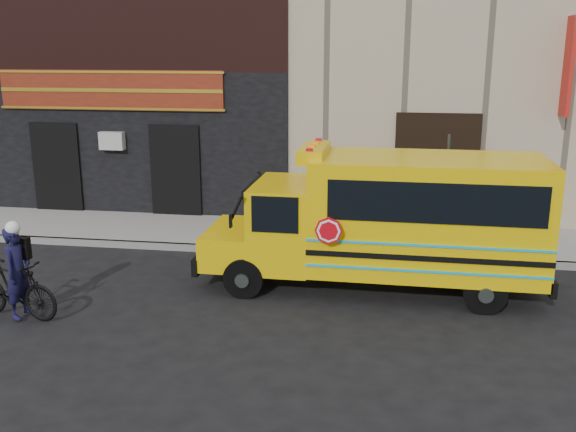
# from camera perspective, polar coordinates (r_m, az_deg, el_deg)

# --- Properties ---
(ground) EXTENTS (120.00, 120.00, 0.00)m
(ground) POSITION_cam_1_polar(r_m,az_deg,el_deg) (13.02, -3.78, -6.95)
(ground) COLOR black
(ground) RESTS_ON ground
(curb) EXTENTS (40.00, 0.20, 0.15)m
(curb) POSITION_cam_1_polar(r_m,az_deg,el_deg) (15.39, -1.68, -3.15)
(curb) COLOR gray
(curb) RESTS_ON ground
(sidewalk) EXTENTS (40.00, 3.00, 0.15)m
(sidewalk) POSITION_cam_1_polar(r_m,az_deg,el_deg) (16.80, -0.74, -1.60)
(sidewalk) COLOR gray
(sidewalk) RESTS_ON ground
(building) EXTENTS (20.00, 10.70, 12.00)m
(building) POSITION_cam_1_polar(r_m,az_deg,el_deg) (22.45, 1.93, 18.13)
(building) COLOR tan
(building) RESTS_ON sidewalk
(school_bus) EXTENTS (6.93, 2.44, 2.92)m
(school_bus) POSITION_cam_1_polar(r_m,az_deg,el_deg) (12.98, 9.21, -0.15)
(school_bus) COLOR black
(school_bus) RESTS_ON ground
(sign_pole) EXTENTS (0.11, 0.25, 2.88)m
(sign_pole) POSITION_cam_1_polar(r_m,az_deg,el_deg) (15.37, 13.88, 2.28)
(sign_pole) COLOR #3C433F
(sign_pole) RESTS_ON ground
(bicycle) EXTENTS (1.91, 0.86, 1.11)m
(bicycle) POSITION_cam_1_polar(r_m,az_deg,el_deg) (12.75, -23.15, -5.97)
(bicycle) COLOR black
(bicycle) RESTS_ON ground
(cyclist) EXTENTS (0.45, 0.65, 1.69)m
(cyclist) POSITION_cam_1_polar(r_m,az_deg,el_deg) (12.56, -22.87, -4.85)
(cyclist) COLOR black
(cyclist) RESTS_ON ground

